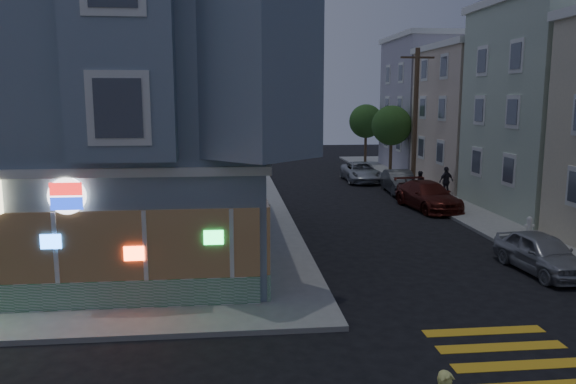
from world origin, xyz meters
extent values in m
plane|color=black|center=(0.00, 0.00, 0.00)|extent=(120.00, 120.00, 0.00)
cube|color=gray|center=(-13.50, 23.00, 0.07)|extent=(33.00, 42.00, 0.15)
cube|color=slate|center=(-6.00, 11.00, 5.65)|extent=(14.00, 14.00, 11.00)
cube|color=silver|center=(-6.00, 11.00, 4.00)|extent=(14.30, 14.30, 0.25)
cube|color=#196B33|center=(-6.00, 3.95, 0.55)|extent=(13.60, 0.12, 0.80)
cube|color=#382B1E|center=(-6.00, 3.95, 1.95)|extent=(13.60, 0.10, 2.00)
cylinder|color=white|center=(-4.40, 3.87, 3.40)|extent=(1.00, 0.12, 1.00)
cube|color=beige|center=(19.50, 25.00, 4.65)|extent=(12.00, 8.60, 9.00)
cube|color=#A59EAE|center=(19.50, 34.00, 5.40)|extent=(12.00, 8.60, 10.50)
cylinder|color=#4C3826|center=(12.00, 24.00, 4.65)|extent=(0.30, 0.30, 9.00)
cube|color=#4C3826|center=(12.00, 24.00, 8.55)|extent=(2.20, 0.12, 0.12)
cylinder|color=#4C3826|center=(12.20, 30.00, 1.75)|extent=(0.24, 0.24, 3.20)
sphere|color=#264619|center=(12.20, 30.00, 3.95)|extent=(3.00, 3.00, 3.00)
cylinder|color=#4C3826|center=(12.20, 38.00, 1.75)|extent=(0.24, 0.24, 3.20)
sphere|color=#264619|center=(12.20, 38.00, 3.95)|extent=(3.00, 3.00, 3.00)
imported|color=black|center=(11.30, 20.72, 0.92)|extent=(0.81, 0.66, 1.54)
imported|color=#27242D|center=(13.00, 20.82, 1.03)|extent=(1.12, 0.78, 1.77)
imported|color=#A1A3A8|center=(10.70, 6.25, 0.70)|extent=(1.95, 4.21, 1.39)
imported|color=#3A3C3F|center=(10.70, 22.77, 0.73)|extent=(1.80, 4.50, 1.45)
imported|color=#501812|center=(10.70, 17.57, 0.75)|extent=(2.73, 5.39, 1.50)
imported|color=#AFB4BA|center=(9.44, 27.97, 0.71)|extent=(2.45, 5.13, 1.41)
cylinder|color=black|center=(0.17, 5.00, 2.96)|extent=(0.18, 0.18, 5.62)
cube|color=black|center=(0.17, 4.75, 5.15)|extent=(0.46, 0.44, 1.18)
sphere|color=black|center=(0.17, 4.57, 5.52)|extent=(0.22, 0.22, 0.22)
sphere|color=black|center=(0.17, 4.57, 5.15)|extent=(0.22, 0.22, 0.22)
sphere|color=#19F23F|center=(0.17, 4.57, 4.78)|extent=(0.22, 0.22, 0.22)
cube|color=black|center=(0.45, 4.80, 3.24)|extent=(0.42, 0.35, 0.36)
cube|color=#FF2614|center=(0.45, 4.67, 3.24)|extent=(0.25, 0.02, 0.25)
cylinder|color=silver|center=(13.00, 11.19, 0.44)|extent=(0.23, 0.23, 0.57)
sphere|color=silver|center=(13.00, 11.19, 0.77)|extent=(0.25, 0.25, 0.25)
cylinder|color=silver|center=(13.00, 11.19, 0.48)|extent=(0.43, 0.11, 0.11)
camera|label=1|loc=(-0.01, -11.55, 6.01)|focal=35.00mm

